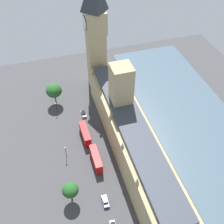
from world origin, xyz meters
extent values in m
plane|color=#424244|center=(0.00, 0.00, 0.00)|extent=(146.18, 146.18, 0.00)
cube|color=#475B6B|center=(-32.92, 0.00, 0.12)|extent=(36.49, 131.57, 0.25)
cube|color=tan|center=(-2.00, 0.00, 6.88)|extent=(12.97, 76.18, 13.77)
cube|color=tan|center=(-2.00, -13.71, 15.13)|extent=(7.42, 7.42, 30.25)
cube|color=#383D47|center=(-2.00, 0.00, 14.57)|extent=(9.86, 73.14, 1.60)
cone|color=tan|center=(4.09, -34.28, 15.08)|extent=(1.20, 1.20, 2.62)
cone|color=tan|center=(4.09, -20.57, 15.01)|extent=(1.20, 1.20, 2.48)
cone|color=tan|center=(4.09, -6.86, 15.07)|extent=(1.20, 1.20, 2.61)
cone|color=tan|center=(4.09, 6.86, 14.88)|extent=(1.20, 1.20, 2.23)
cone|color=tan|center=(4.09, 20.57, 15.13)|extent=(1.20, 1.20, 2.73)
cube|color=tan|center=(-0.25, -43.31, 13.95)|extent=(7.58, 7.58, 27.91)
cube|color=tan|center=(-0.25, -43.31, 32.56)|extent=(8.34, 8.34, 9.32)
cylinder|color=silver|center=(4.07, -43.31, 32.56)|extent=(0.25, 5.76, 5.76)
torus|color=black|center=(4.07, -43.31, 32.56)|extent=(0.24, 6.00, 6.00)
cylinder|color=silver|center=(-0.25, -47.63, 32.56)|extent=(5.76, 0.25, 5.76)
torus|color=black|center=(-0.25, -47.63, 32.56)|extent=(6.00, 0.24, 6.00)
cube|color=#B7B7BC|center=(10.84, -24.82, 0.72)|extent=(1.81, 4.15, 0.75)
cube|color=black|center=(10.85, -25.02, 1.42)|extent=(1.51, 2.33, 0.65)
cylinder|color=black|center=(10.03, -23.50, 0.34)|extent=(0.26, 0.68, 0.68)
cylinder|color=black|center=(11.64, -23.49, 0.34)|extent=(0.26, 0.68, 0.68)
cylinder|color=black|center=(10.05, -26.14, 0.34)|extent=(0.26, 0.68, 0.68)
cylinder|color=black|center=(11.66, -26.13, 0.34)|extent=(0.26, 0.68, 0.68)
cube|color=#B20C0F|center=(12.97, -12.01, 2.65)|extent=(2.76, 10.56, 4.20)
cube|color=black|center=(12.97, -12.01, 2.73)|extent=(2.81, 10.16, 0.70)
cylinder|color=black|center=(11.73, -8.36, 0.55)|extent=(0.38, 1.11, 1.10)
cylinder|color=black|center=(14.03, -8.31, 0.55)|extent=(0.38, 1.11, 1.10)
cylinder|color=black|center=(11.91, -15.71, 0.55)|extent=(0.38, 1.11, 1.10)
cylinder|color=black|center=(14.21, -15.65, 0.55)|extent=(0.38, 1.11, 1.10)
cube|color=red|center=(11.81, 0.85, 2.65)|extent=(2.51, 10.50, 4.20)
cube|color=black|center=(11.81, 0.85, 2.73)|extent=(2.57, 10.10, 0.70)
cylinder|color=black|center=(10.66, 4.53, 0.55)|extent=(0.35, 1.10, 1.10)
cylinder|color=black|center=(12.96, 4.53, 0.55)|extent=(0.35, 1.10, 1.10)
cylinder|color=black|center=(10.66, -2.82, 0.55)|extent=(0.35, 1.10, 1.10)
cylinder|color=black|center=(12.96, -2.82, 0.55)|extent=(0.35, 1.10, 1.10)
cube|color=navy|center=(12.78, 16.74, 0.72)|extent=(1.87, 4.43, 0.75)
cube|color=black|center=(12.77, 16.52, 1.42)|extent=(1.54, 2.49, 0.65)
cylinder|color=black|center=(12.00, 18.16, 0.34)|extent=(0.27, 0.69, 0.68)
cylinder|color=black|center=(13.61, 18.12, 0.34)|extent=(0.27, 0.69, 0.68)
cylinder|color=black|center=(11.94, 15.35, 0.34)|extent=(0.27, 0.69, 0.68)
cylinder|color=black|center=(13.55, 15.31, 0.34)|extent=(0.27, 0.69, 0.68)
cylinder|color=black|center=(11.88, 24.38, 0.34)|extent=(0.28, 0.69, 0.68)
cylinder|color=black|center=(13.42, 24.30, 0.34)|extent=(0.28, 0.69, 0.68)
cylinder|color=#336B60|center=(7.14, -11.16, 0.64)|extent=(0.49, 0.49, 1.27)
sphere|color=tan|center=(7.14, -11.16, 1.39)|extent=(0.24, 0.24, 0.24)
cube|color=#336B60|center=(6.87, -11.20, 0.70)|extent=(0.15, 0.31, 0.23)
cylinder|color=brown|center=(21.09, -36.01, 2.34)|extent=(0.56, 0.56, 4.69)
ellipsoid|color=#235623|center=(21.09, -36.01, 7.27)|extent=(6.87, 6.87, 5.84)
cylinder|color=brown|center=(23.01, 12.66, 2.10)|extent=(0.56, 0.56, 4.20)
ellipsoid|color=#235623|center=(23.01, 12.66, 6.19)|extent=(5.30, 5.30, 4.50)
cylinder|color=black|center=(21.74, -4.87, 2.73)|extent=(0.18, 0.18, 5.46)
sphere|color=#F2EAC6|center=(21.74, -4.87, 5.74)|extent=(0.56, 0.56, 0.56)
cylinder|color=black|center=(21.59, -29.61, 2.59)|extent=(0.18, 0.18, 5.18)
sphere|color=#F2EAC6|center=(21.59, -29.61, 5.46)|extent=(0.56, 0.56, 0.56)
camera|label=1|loc=(23.27, 59.44, 84.70)|focal=44.44mm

